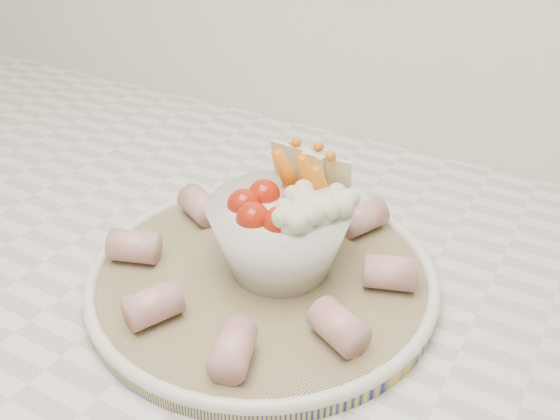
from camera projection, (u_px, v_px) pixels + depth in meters
The scene contains 3 objects.
serving_platter at pixel (262, 276), 0.59m from camera, with size 0.40×0.40×0.02m.
veggie_bowl at pixel (284, 229), 0.57m from camera, with size 0.13×0.13×0.11m.
cured_meat_rolls at pixel (262, 259), 0.58m from camera, with size 0.28×0.28×0.03m.
Camera 1 is at (0.29, 1.01, 1.30)m, focal length 40.00 mm.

